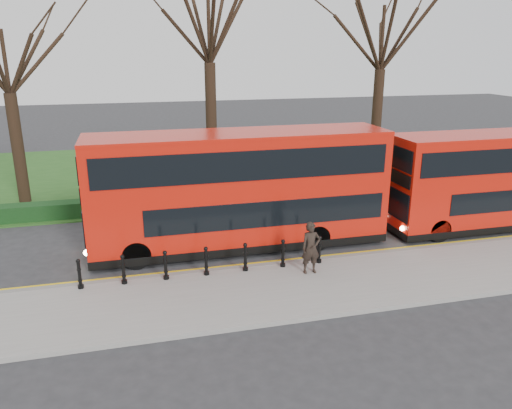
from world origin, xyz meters
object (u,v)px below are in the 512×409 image
object	(u,v)px
bus_rear	(504,180)
pedestrian	(311,248)
bus_lead	(239,191)
bollard_row	(206,261)

from	to	relation	value
bus_rear	pedestrian	bearing A→B (deg)	-164.09
pedestrian	bus_rear	bearing A→B (deg)	15.53
bus_lead	bollard_row	bearing A→B (deg)	-124.25
bus_lead	pedestrian	world-z (taller)	bus_lead
bollard_row	bus_lead	world-z (taller)	bus_lead
bollard_row	bus_lead	xyz separation A→B (m)	(1.79, 2.64, 1.71)
bus_rear	pedestrian	distance (m)	10.65
bus_lead	pedestrian	size ratio (longest dim) A/B	6.28
bollard_row	bus_lead	bearing A→B (deg)	55.75
bus_lead	bus_rear	xyz separation A→B (m)	(12.00, -0.46, -0.21)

